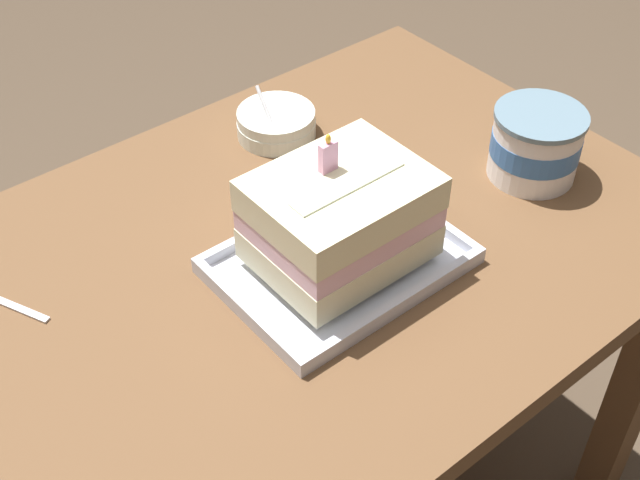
{
  "coord_description": "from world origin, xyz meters",
  "views": [
    {
      "loc": [
        -0.52,
        -0.68,
        1.52
      ],
      "look_at": [
        0.01,
        -0.03,
        0.77
      ],
      "focal_mm": 47.5,
      "sensor_mm": 36.0,
      "label": 1
    }
  ],
  "objects_px": {
    "ice_cream_tub": "(536,144)",
    "bowl_stack": "(276,123)",
    "foil_tray": "(339,263)",
    "birthday_cake": "(340,218)"
  },
  "relations": [
    {
      "from": "birthday_cake",
      "to": "bowl_stack",
      "type": "bearing_deg",
      "value": 67.95
    },
    {
      "from": "foil_tray",
      "to": "ice_cream_tub",
      "type": "relative_size",
      "value": 2.31
    },
    {
      "from": "birthday_cake",
      "to": "foil_tray",
      "type": "bearing_deg",
      "value": -90.0
    },
    {
      "from": "birthday_cake",
      "to": "ice_cream_tub",
      "type": "relative_size",
      "value": 1.58
    },
    {
      "from": "birthday_cake",
      "to": "ice_cream_tub",
      "type": "height_order",
      "value": "birthday_cake"
    },
    {
      "from": "foil_tray",
      "to": "bowl_stack",
      "type": "bearing_deg",
      "value": 67.95
    },
    {
      "from": "foil_tray",
      "to": "bowl_stack",
      "type": "xyz_separation_m",
      "value": [
        0.12,
        0.3,
        0.01
      ]
    },
    {
      "from": "birthday_cake",
      "to": "ice_cream_tub",
      "type": "bearing_deg",
      "value": -4.33
    },
    {
      "from": "foil_tray",
      "to": "ice_cream_tub",
      "type": "height_order",
      "value": "ice_cream_tub"
    },
    {
      "from": "ice_cream_tub",
      "to": "bowl_stack",
      "type": "bearing_deg",
      "value": 126.01
    }
  ]
}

